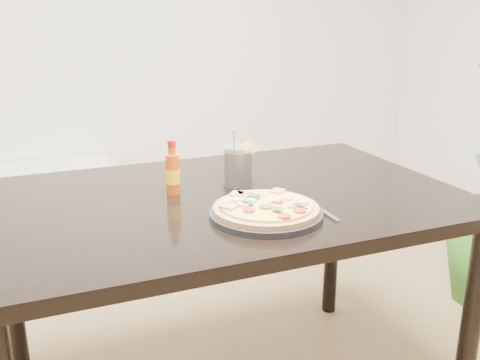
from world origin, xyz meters
name	(u,v)px	position (x,y,z in m)	size (l,w,h in m)	color
dining_table	(225,220)	(0.02, 0.57, 0.67)	(1.40, 0.90, 0.75)	black
plate	(266,214)	(0.05, 0.36, 0.76)	(0.30, 0.30, 0.02)	black
pizza	(266,207)	(0.05, 0.36, 0.78)	(0.28, 0.28, 0.03)	tan
hot_sauce_bottle	(173,173)	(-0.12, 0.64, 0.82)	(0.04, 0.04, 0.16)	#C9490B
cola_cup	(238,167)	(0.09, 0.65, 0.81)	(0.10, 0.10, 0.19)	black
fork	(319,209)	(0.21, 0.35, 0.75)	(0.02, 0.19, 0.00)	silver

